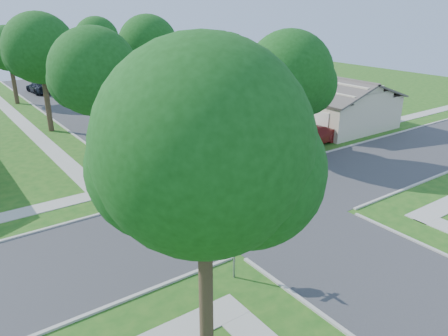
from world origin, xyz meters
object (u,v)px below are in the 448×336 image
Objects in this scene: tree_e_far at (98,41)px; tree_w_far at (9,50)px; car_driveway at (313,134)px; tree_e_near at (226,70)px; car_curb_west at (39,87)px; house_ne_near at (313,103)px; car_curb_east at (141,111)px; house_ne_far at (205,77)px; tree_w_near at (95,76)px; stop_sign_sw at (234,232)px; tree_sw_corner at (205,156)px; tree_w_mid at (41,52)px; tree_e_mid at (149,48)px; stop_sign_ne at (263,134)px; tree_ne_corner at (290,78)px.

tree_w_far is (-9.40, -0.00, -0.47)m from tree_e_far.
tree_e_near is at bearing 49.50° from car_driveway.
house_ne_near is at bearing 117.68° from car_curb_west.
tree_e_far reaches higher than tree_w_far.
car_curb_east is (-1.55, 11.09, -4.89)m from tree_e_near.
tree_e_near is at bearing -119.35° from house_ne_far.
tree_w_near reaches higher than car_driveway.
stop_sign_sw is at bearing -90.23° from tree_w_near.
house_ne_near is at bearing -48.10° from tree_w_far.
house_ne_far is (23.43, 35.99, -4.75)m from tree_sw_corner.
car_driveway is (15.02, -15.51, -5.68)m from tree_w_mid.
house_ne_far reaches higher than stop_sign_sw.
tree_sw_corner is at bearing -93.89° from tree_w_far.
tree_e_far is 9.19m from car_curb_west.
tree_e_mid is 1.03× the size of tree_w_near.
tree_w_far is (-9.40, 25.00, -0.14)m from tree_e_near.
stop_sign_ne is at bearing -90.20° from tree_e_mid.
tree_sw_corner reaches higher than tree_ne_corner.
tree_sw_corner is 0.70× the size of house_ne_near.
tree_sw_corner reaches higher than tree_e_mid.
stop_sign_sw is at bearing 39.97° from tree_sw_corner.
tree_sw_corner is at bearing -142.48° from house_ne_near.
tree_sw_corner is 1.10× the size of tree_ne_corner.
car_driveway is 1.00× the size of car_curb_west.
stop_sign_sw is at bearing 115.50° from car_driveway.
stop_sign_sw is 0.33× the size of tree_w_near.
tree_e_near is 5.06m from tree_ne_corner.
tree_w_near is at bearing 155.26° from stop_sign_ne.
car_curb_west is at bearing 85.38° from stop_sign_sw.
tree_w_near is 16.31m from car_driveway.
house_ne_far is at bearing 90.00° from house_ne_near.
tree_sw_corner is (-2.79, -16.00, 0.15)m from tree_w_near.
stop_sign_ne is 29.57m from tree_e_far.
car_curb_west is (-17.19, 27.62, -0.80)m from house_ne_near.
car_curb_east is at bearing -149.70° from tree_e_mid.
tree_e_near is at bearing -169.96° from house_ne_near.
house_ne_near is 7.89m from car_driveway.
tree_ne_corner is at bearing -86.91° from tree_e_far.
tree_e_near is at bearing 108.53° from tree_ne_corner.
car_curb_west is at bearing 102.39° from tree_ne_corner.
house_ne_near is at bearing 37.18° from stop_sign_sw.
stop_sign_ne is 0.22× the size of house_ne_near.
stop_sign_sw is 0.60× the size of car_driveway.
tree_e_mid is 14.58m from house_ne_far.
tree_e_far is at bearing 155.97° from house_ne_far.
tree_sw_corner is 46.37m from car_curb_west.
tree_ne_corner reaches higher than tree_e_near.
tree_sw_corner is (-2.74, -2.29, 4.23)m from stop_sign_sw.
tree_w_mid is at bearing -125.85° from tree_e_far.
tree_e_far is 1.97× the size of car_curb_east.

